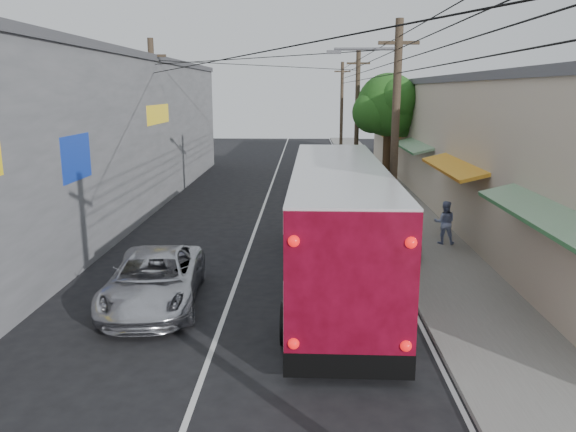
# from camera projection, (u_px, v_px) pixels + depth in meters

# --- Properties ---
(sidewalk) EXTENTS (3.00, 80.00, 0.12)m
(sidewalk) POSITION_uv_depth(u_px,v_px,m) (396.00, 207.00, 27.42)
(sidewalk) COLOR slate
(sidewalk) RESTS_ON ground
(building_right) EXTENTS (7.09, 40.00, 6.25)m
(building_right) POSITION_uv_depth(u_px,v_px,m) (481.00, 140.00, 28.56)
(building_right) COLOR #B9A793
(building_right) RESTS_ON ground
(building_left) EXTENTS (7.20, 36.00, 7.25)m
(building_left) POSITION_uv_depth(u_px,v_px,m) (70.00, 135.00, 25.12)
(building_left) COLOR gray
(building_left) RESTS_ON ground
(utility_poles) EXTENTS (11.80, 45.28, 8.00)m
(utility_poles) POSITION_uv_depth(u_px,v_px,m) (328.00, 122.00, 26.95)
(utility_poles) COLOR #473828
(utility_poles) RESTS_ON ground
(street_tree) EXTENTS (4.40, 4.00, 6.60)m
(street_tree) POSITION_uv_depth(u_px,v_px,m) (389.00, 107.00, 32.26)
(street_tree) COLOR #3F2B19
(street_tree) RESTS_ON ground
(coach_bus) EXTENTS (2.99, 12.34, 3.54)m
(coach_bus) POSITION_uv_depth(u_px,v_px,m) (337.00, 222.00, 16.51)
(coach_bus) COLOR silver
(coach_bus) RESTS_ON ground
(jeepney) EXTENTS (2.81, 5.28, 1.41)m
(jeepney) POSITION_uv_depth(u_px,v_px,m) (154.00, 279.00, 14.92)
(jeepney) COLOR silver
(jeepney) RESTS_ON ground
(parked_suv) EXTENTS (2.62, 6.03, 1.73)m
(parked_suv) POSITION_uv_depth(u_px,v_px,m) (375.00, 224.00, 20.47)
(parked_suv) COLOR #A4A5AD
(parked_suv) RESTS_ON ground
(parked_car_mid) EXTENTS (1.98, 4.78, 1.62)m
(parked_car_mid) POSITION_uv_depth(u_px,v_px,m) (349.00, 174.00, 32.81)
(parked_car_mid) COLOR #26272B
(parked_car_mid) RESTS_ON ground
(parked_car_far) EXTENTS (1.85, 4.83, 1.57)m
(parked_car_far) POSITION_uv_depth(u_px,v_px,m) (332.00, 161.00, 39.36)
(parked_car_far) COLOR black
(parked_car_far) RESTS_ON ground
(pedestrian_near) EXTENTS (0.67, 0.55, 1.57)m
(pedestrian_near) POSITION_uv_depth(u_px,v_px,m) (390.00, 212.00, 22.17)
(pedestrian_near) COLOR pink
(pedestrian_near) RESTS_ON sidewalk
(pedestrian_far) EXTENTS (0.86, 0.72, 1.58)m
(pedestrian_far) POSITION_uv_depth(u_px,v_px,m) (445.00, 222.00, 20.46)
(pedestrian_far) COLOR #8998C7
(pedestrian_far) RESTS_ON sidewalk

